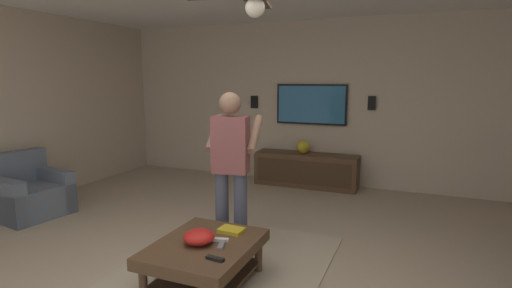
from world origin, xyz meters
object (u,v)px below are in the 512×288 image
Objects in this scene: vase_round at (303,147)px; remote_black at (215,259)px; tv at (311,104)px; coffee_table at (205,254)px; bowl at (199,237)px; media_console at (306,170)px; wall_speaker_left at (372,103)px; remote_grey at (221,245)px; book at (231,230)px; remote_white at (220,240)px; wall_speaker_right at (254,102)px; person_standing at (231,161)px; armchair at (28,194)px.

remote_black is at bearing -174.31° from vase_round.
tv reaches higher than remote_black.
bowl is (-0.04, 0.03, 0.16)m from coffee_table.
bowl is 1.76× the size of remote_black.
media_console is 1.42× the size of tv.
tv is at bearing -180.00° from media_console.
wall_speaker_left is at bearing -13.69° from coffee_table.
bowl is 0.21m from remote_grey.
remote_black is 0.56m from book.
remote_white is 3.96m from wall_speaker_right.
media_console is at bearing -12.77° from remote_grey.
book is 1.00× the size of wall_speaker_left.
wall_speaker_left is at bearing 61.16° from remote_white.
tv is at bearing -90.72° from wall_speaker_right.
tv reaches higher than coffee_table.
remote_grey is 4.07m from wall_speaker_right.
media_console is (3.47, 0.07, -0.02)m from coffee_table.
remote_black is 1.00× the size of remote_grey.
person_standing reaches higher than wall_speaker_right.
coffee_table is 6.67× the size of remote_grey.
remote_grey is 0.68× the size of book.
media_console is 0.39m from vase_round.
wall_speaker_left is (3.65, -0.80, 0.98)m from remote_white.
vase_round is 1.00× the size of wall_speaker_left.
armchair is at bearing 175.73° from book.
remote_white is 0.12m from remote_grey.
coffee_table is 3.47m from media_console.
media_console is at bearing 1.18° from coffee_table.
wall_speaker_right reaches higher than remote_white.
vase_round reaches higher than book.
wall_speaker_left is (3.98, -0.67, 0.98)m from remote_black.
tv is (3.02, -2.98, 1.07)m from armchair.
remote_grey is at bearing -72.71° from remote_white.
bowl reaches higher than remote_grey.
armchair reaches higher than book.
person_standing reaches higher than remote_grey.
remote_white and remote_grey have the same top height.
remote_grey is at bearing 112.24° from remote_black.
coffee_table is 0.33m from book.
tv is 1.04m from wall_speaker_right.
armchair is at bearing 81.82° from person_standing.
tv is at bearing 76.35° from remote_white.
vase_round reaches higher than remote_white.
book is at bearing 0.94° from armchair.
vase_round is (3.74, 0.37, 0.25)m from remote_black.
armchair reaches higher than remote_white.
armchair is 4.16× the size of wall_speaker_left.
tv reaches higher than bowl.
armchair is 5.11m from wall_speaker_left.
tv is at bearing 100.12° from remote_black.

